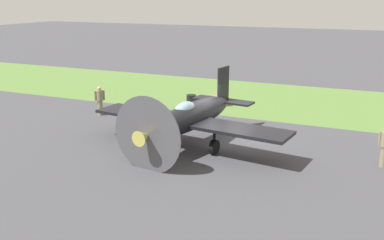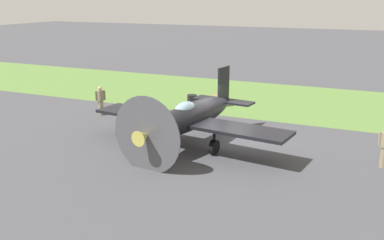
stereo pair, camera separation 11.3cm
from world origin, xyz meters
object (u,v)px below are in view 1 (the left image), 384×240
(ground_crew_mechanic, at_px, (100,100))
(supply_crate, at_px, (219,101))
(fuel_drum, at_px, (191,102))
(airplane_lead, at_px, (190,117))

(ground_crew_mechanic, height_order, supply_crate, ground_crew_mechanic)
(ground_crew_mechanic, xyz_separation_m, supply_crate, (-5.59, -5.13, -0.59))
(ground_crew_mechanic, relative_size, supply_crate, 1.92)
(fuel_drum, relative_size, supply_crate, 1.00)
(fuel_drum, bearing_deg, ground_crew_mechanic, 39.61)
(fuel_drum, distance_m, supply_crate, 2.00)
(airplane_lead, relative_size, ground_crew_mechanic, 5.70)
(fuel_drum, bearing_deg, airplane_lead, 113.53)
(fuel_drum, height_order, supply_crate, fuel_drum)
(airplane_lead, height_order, ground_crew_mechanic, airplane_lead)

